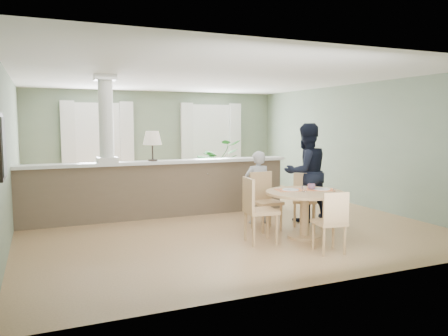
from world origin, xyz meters
name	(u,v)px	position (x,y,z in m)	size (l,w,h in m)	color
ground	(208,215)	(0.00, 0.00, 0.00)	(8.00, 8.00, 0.00)	tan
room_shell	(195,124)	(-0.03, 0.63, 1.81)	(7.02, 8.02, 2.71)	gray
pony_wall	(156,182)	(-0.99, 0.20, 0.71)	(5.32, 0.38, 2.70)	brown
sofa	(123,186)	(-1.30, 2.00, 0.40)	(2.75, 1.08, 0.80)	brown
houseplant	(216,165)	(1.41, 3.04, 0.69)	(1.24, 1.08, 1.38)	#2B6D2D
dining_table	(305,201)	(0.83, -2.17, 0.60)	(1.24, 1.24, 0.85)	tan
chair_far_boy	(264,198)	(0.51, -1.41, 0.54)	(0.46, 0.46, 0.99)	tan
chair_far_man	(304,197)	(1.34, -1.40, 0.51)	(0.57, 0.57, 0.92)	tan
chair_near	(332,219)	(0.70, -3.06, 0.49)	(0.45, 0.45, 0.89)	tan
chair_side	(256,207)	(-0.03, -2.15, 0.56)	(0.50, 0.50, 1.01)	tan
child_person	(257,187)	(0.60, -0.98, 0.66)	(0.48, 0.32, 1.33)	#A0A0A5
man_person	(306,172)	(1.52, -1.15, 0.92)	(0.89, 0.69, 1.83)	black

